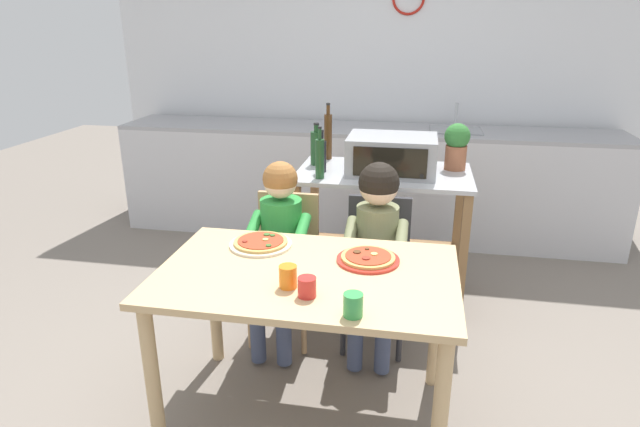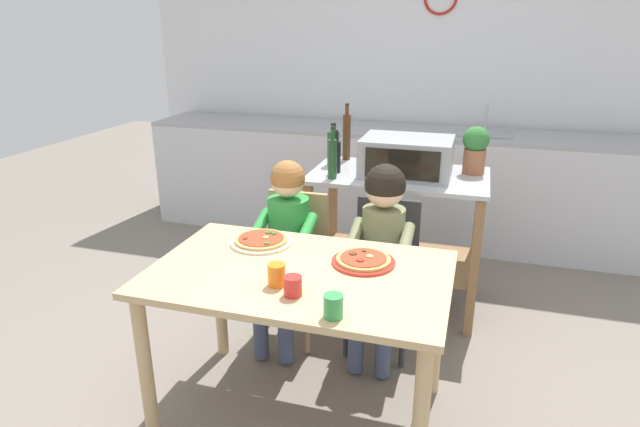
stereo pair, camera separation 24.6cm
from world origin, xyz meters
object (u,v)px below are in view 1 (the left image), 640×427
at_px(bottle_dark_olive_oil, 322,156).
at_px(pizza_plate_red_rimmed, 368,258).
at_px(dining_chair_right, 377,261).
at_px(kitchen_island_cart, 382,215).
at_px(bottle_clear_vinegar, 316,147).
at_px(dining_chair_left, 285,256).
at_px(bottle_tall_green_wine, 328,135).
at_px(potted_herb_plant, 457,145).
at_px(drinking_cup_green, 353,305).
at_px(child_in_green_shirt, 279,235).
at_px(pizza_plate_cream, 261,243).
at_px(drinking_cup_orange, 288,277).
at_px(dining_table, 307,294).
at_px(bottle_squat_spirits, 320,158).
at_px(child_in_olive_shirt, 376,235).
at_px(toaster_oven, 392,155).
at_px(drinking_cup_red, 307,287).

height_order(bottle_dark_olive_oil, pizza_plate_red_rimmed, bottle_dark_olive_oil).
bearing_deg(dining_chair_right, kitchen_island_cart, 91.28).
relative_size(bottle_clear_vinegar, dining_chair_left, 0.33).
height_order(bottle_tall_green_wine, potted_herb_plant, bottle_tall_green_wine).
xyz_separation_m(bottle_tall_green_wine, pizza_plate_red_rimmed, (0.40, -1.28, -0.27)).
bearing_deg(bottle_dark_olive_oil, drinking_cup_green, -75.29).
distance_m(bottle_clear_vinegar, child_in_green_shirt, 0.79).
distance_m(child_in_green_shirt, pizza_plate_cream, 0.33).
bearing_deg(drinking_cup_orange, pizza_plate_cream, 120.68).
distance_m(kitchen_island_cart, drinking_cup_orange, 1.37).
bearing_deg(dining_table, child_in_green_shirt, 116.15).
xyz_separation_m(bottle_dark_olive_oil, bottle_tall_green_wine, (-0.02, 0.33, 0.06)).
bearing_deg(bottle_squat_spirits, child_in_olive_shirt, -46.61).
distance_m(kitchen_island_cart, pizza_plate_red_rimmed, 1.04).
relative_size(kitchen_island_cart, child_in_green_shirt, 1.03).
relative_size(toaster_oven, bottle_squat_spirits, 1.72).
bearing_deg(dining_chair_left, dining_table, -68.16).
relative_size(bottle_clear_vinegar, dining_table, 0.21).
distance_m(bottle_clear_vinegar, dining_chair_left, 0.78).
height_order(pizza_plate_red_rimmed, drinking_cup_orange, drinking_cup_orange).
bearing_deg(drinking_cup_red, dining_chair_left, 109.62).
height_order(dining_table, drinking_cup_orange, drinking_cup_orange).
bearing_deg(child_in_olive_shirt, dining_table, -112.80).
height_order(pizza_plate_cream, drinking_cup_green, drinking_cup_green).
relative_size(dining_chair_right, child_in_green_shirt, 0.80).
distance_m(bottle_clear_vinegar, pizza_plate_red_rimmed, 1.23).
bearing_deg(bottle_clear_vinegar, kitchen_island_cart, -12.30).
bearing_deg(drinking_cup_green, drinking_cup_orange, 148.63).
xyz_separation_m(child_in_green_shirt, child_in_olive_shirt, (0.51, 0.03, 0.03)).
xyz_separation_m(pizza_plate_cream, drinking_cup_orange, (0.22, -0.38, 0.03)).
bearing_deg(dining_chair_right, child_in_green_shirt, -163.76).
bearing_deg(dining_table, bottle_dark_olive_oil, 97.18).
height_order(dining_chair_left, drinking_cup_green, dining_chair_left).
height_order(bottle_clear_vinegar, pizza_plate_cream, bottle_clear_vinegar).
bearing_deg(drinking_cup_red, dining_table, 102.25).
xyz_separation_m(kitchen_island_cart, pizza_plate_cream, (-0.50, -0.95, 0.17)).
bearing_deg(child_in_olive_shirt, drinking_cup_orange, -111.42).
distance_m(bottle_tall_green_wine, dining_chair_right, 0.99).
xyz_separation_m(dining_table, drinking_cup_green, (0.23, -0.32, 0.15)).
relative_size(potted_herb_plant, pizza_plate_cream, 0.97).
xyz_separation_m(dining_chair_right, drinking_cup_orange, (-0.28, -0.84, 0.29)).
relative_size(kitchen_island_cart, drinking_cup_green, 12.14).
xyz_separation_m(bottle_dark_olive_oil, child_in_green_shirt, (-0.13, -0.56, -0.30)).
distance_m(bottle_tall_green_wine, pizza_plate_red_rimmed, 1.37).
bearing_deg(bottle_squat_spirits, kitchen_island_cart, 30.82).
xyz_separation_m(pizza_plate_red_rimmed, drinking_cup_orange, (-0.28, -0.30, 0.03)).
bearing_deg(child_in_olive_shirt, potted_herb_plant, 60.87).
bearing_deg(drinking_cup_orange, kitchen_island_cart, 78.33).
distance_m(bottle_tall_green_wine, drinking_cup_orange, 1.60).
relative_size(dining_chair_right, drinking_cup_red, 10.39).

